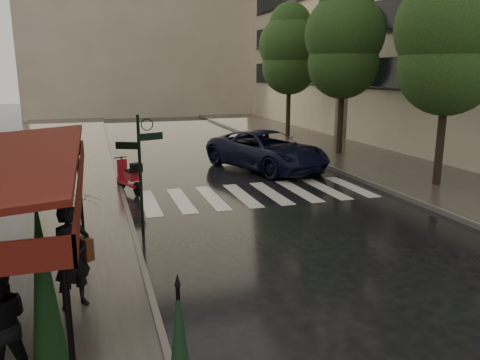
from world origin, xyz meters
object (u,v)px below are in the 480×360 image
pedestrian_with_umbrella (69,213)px  scooter (130,178)px  pedestrian_terrace (0,325)px  parasol_front (44,289)px  parked_car (267,150)px

pedestrian_with_umbrella → scooter: size_ratio=1.49×
scooter → pedestrian_terrace: bearing=-124.9°
pedestrian_with_umbrella → parasol_front: size_ratio=0.99×
pedestrian_with_umbrella → pedestrian_terrace: pedestrian_with_umbrella is taller
parked_car → pedestrian_terrace: bearing=-144.3°
pedestrian_terrace → scooter: 10.35m
pedestrian_terrace → parked_car: pedestrian_terrace is taller
pedestrian_with_umbrella → parked_car: (7.56, 10.64, -0.99)m
pedestrian_with_umbrella → scooter: pedestrian_with_umbrella is taller
parked_car → parasol_front: bearing=-141.6°
pedestrian_terrace → parked_car: (8.40, 12.48, -0.11)m
pedestrian_terrace → parasol_front: parasol_front is taller
scooter → parasol_front: parasol_front is taller
pedestrian_with_umbrella → parasol_front: 2.22m
pedestrian_with_umbrella → pedestrian_terrace: size_ratio=1.58×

